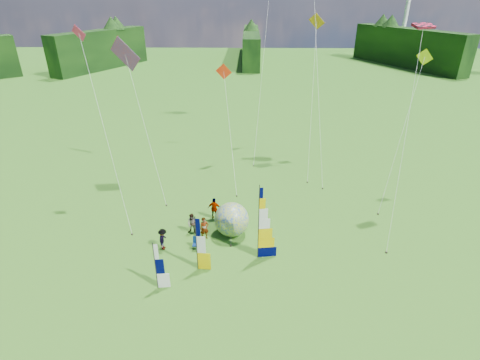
{
  "coord_description": "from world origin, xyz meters",
  "views": [
    {
      "loc": [
        -0.48,
        -17.85,
        16.57
      ],
      "look_at": [
        -1.0,
        4.0,
        5.5
      ],
      "focal_mm": 28.0,
      "sensor_mm": 36.0,
      "label": 1
    }
  ],
  "objects_px": {
    "feather_banner_main": "(259,224)",
    "spectator_d": "(214,209)",
    "spectator_b": "(192,224)",
    "spectator_c": "(163,239)",
    "bol_inflatable": "(232,219)",
    "side_banner_left": "(197,245)",
    "spectator_a": "(204,228)",
    "kite_whale": "(317,47)",
    "side_banner_far": "(155,267)",
    "camp_chair": "(196,244)"
  },
  "relations": [
    {
      "from": "spectator_a",
      "to": "spectator_b",
      "type": "relative_size",
      "value": 1.07
    },
    {
      "from": "spectator_b",
      "to": "spectator_d",
      "type": "xyz_separation_m",
      "value": [
        1.5,
        2.09,
        0.09
      ]
    },
    {
      "from": "bol_inflatable",
      "to": "spectator_c",
      "type": "relative_size",
      "value": 1.58
    },
    {
      "from": "spectator_a",
      "to": "spectator_d",
      "type": "xyz_separation_m",
      "value": [
        0.51,
        2.75,
        0.04
      ]
    },
    {
      "from": "side_banner_left",
      "to": "spectator_a",
      "type": "bearing_deg",
      "value": 92.47
    },
    {
      "from": "spectator_b",
      "to": "spectator_d",
      "type": "distance_m",
      "value": 2.57
    },
    {
      "from": "spectator_b",
      "to": "spectator_c",
      "type": "bearing_deg",
      "value": -118.1
    },
    {
      "from": "spectator_d",
      "to": "side_banner_far",
      "type": "bearing_deg",
      "value": 77.05
    },
    {
      "from": "spectator_c",
      "to": "spectator_d",
      "type": "height_order",
      "value": "spectator_d"
    },
    {
      "from": "bol_inflatable",
      "to": "side_banner_far",
      "type": "bearing_deg",
      "value": -126.37
    },
    {
      "from": "feather_banner_main",
      "to": "spectator_b",
      "type": "distance_m",
      "value": 5.96
    },
    {
      "from": "side_banner_left",
      "to": "camp_chair",
      "type": "bearing_deg",
      "value": 103.91
    },
    {
      "from": "bol_inflatable",
      "to": "feather_banner_main",
      "type": "bearing_deg",
      "value": -55.15
    },
    {
      "from": "side_banner_left",
      "to": "bol_inflatable",
      "type": "height_order",
      "value": "side_banner_left"
    },
    {
      "from": "bol_inflatable",
      "to": "spectator_d",
      "type": "distance_m",
      "value": 2.61
    },
    {
      "from": "spectator_d",
      "to": "camp_chair",
      "type": "distance_m",
      "value": 4.21
    },
    {
      "from": "bol_inflatable",
      "to": "spectator_b",
      "type": "distance_m",
      "value": 3.01
    },
    {
      "from": "camp_chair",
      "to": "kite_whale",
      "type": "bearing_deg",
      "value": 56.98
    },
    {
      "from": "spectator_c",
      "to": "bol_inflatable",
      "type": "bearing_deg",
      "value": -63.96
    },
    {
      "from": "bol_inflatable",
      "to": "camp_chair",
      "type": "relative_size",
      "value": 2.72
    },
    {
      "from": "spectator_a",
      "to": "feather_banner_main",
      "type": "bearing_deg",
      "value": -47.89
    },
    {
      "from": "spectator_a",
      "to": "spectator_c",
      "type": "relative_size",
      "value": 1.09
    },
    {
      "from": "feather_banner_main",
      "to": "kite_whale",
      "type": "bearing_deg",
      "value": 62.8
    },
    {
      "from": "spectator_a",
      "to": "spectator_b",
      "type": "height_order",
      "value": "spectator_a"
    },
    {
      "from": "spectator_a",
      "to": "spectator_d",
      "type": "distance_m",
      "value": 2.8
    },
    {
      "from": "side_banner_far",
      "to": "spectator_a",
      "type": "height_order",
      "value": "side_banner_far"
    },
    {
      "from": "spectator_b",
      "to": "spectator_c",
      "type": "xyz_separation_m",
      "value": [
        -1.82,
        -1.98,
        -0.02
      ]
    },
    {
      "from": "kite_whale",
      "to": "bol_inflatable",
      "type": "bearing_deg",
      "value": -115.94
    },
    {
      "from": "spectator_a",
      "to": "kite_whale",
      "type": "height_order",
      "value": "kite_whale"
    },
    {
      "from": "side_banner_left",
      "to": "camp_chair",
      "type": "relative_size",
      "value": 4.16
    },
    {
      "from": "spectator_c",
      "to": "spectator_d",
      "type": "bearing_deg",
      "value": -35.25
    },
    {
      "from": "side_banner_left",
      "to": "spectator_b",
      "type": "xyz_separation_m",
      "value": [
        -0.9,
        4.1,
        -1.15
      ]
    },
    {
      "from": "spectator_d",
      "to": "spectator_c",
      "type": "bearing_deg",
      "value": 57.54
    },
    {
      "from": "side_banner_left",
      "to": "spectator_c",
      "type": "xyz_separation_m",
      "value": [
        -2.72,
        2.13,
        -1.16
      ]
    },
    {
      "from": "side_banner_far",
      "to": "spectator_d",
      "type": "height_order",
      "value": "side_banner_far"
    },
    {
      "from": "side_banner_far",
      "to": "camp_chair",
      "type": "distance_m",
      "value": 4.55
    },
    {
      "from": "side_banner_far",
      "to": "spectator_a",
      "type": "relative_size",
      "value": 1.85
    },
    {
      "from": "side_banner_left",
      "to": "bol_inflatable",
      "type": "distance_m",
      "value": 4.62
    },
    {
      "from": "bol_inflatable",
      "to": "spectator_b",
      "type": "xyz_separation_m",
      "value": [
        -2.98,
        0.03,
        -0.46
      ]
    },
    {
      "from": "bol_inflatable",
      "to": "spectator_d",
      "type": "height_order",
      "value": "bol_inflatable"
    },
    {
      "from": "side_banner_left",
      "to": "spectator_c",
      "type": "bearing_deg",
      "value": 145.88
    },
    {
      "from": "camp_chair",
      "to": "spectator_c",
      "type": "bearing_deg",
      "value": 179.45
    },
    {
      "from": "side_banner_far",
      "to": "camp_chair",
      "type": "xyz_separation_m",
      "value": [
        1.9,
        3.96,
        -1.18
      ]
    },
    {
      "from": "side_banner_left",
      "to": "camp_chair",
      "type": "distance_m",
      "value": 2.63
    },
    {
      "from": "spectator_a",
      "to": "side_banner_far",
      "type": "bearing_deg",
      "value": -133.39
    },
    {
      "from": "spectator_a",
      "to": "spectator_b",
      "type": "distance_m",
      "value": 1.19
    },
    {
      "from": "feather_banner_main",
      "to": "spectator_d",
      "type": "relative_size",
      "value": 2.94
    },
    {
      "from": "feather_banner_main",
      "to": "side_banner_left",
      "type": "relative_size",
      "value": 1.38
    },
    {
      "from": "side_banner_left",
      "to": "spectator_c",
      "type": "height_order",
      "value": "side_banner_left"
    },
    {
      "from": "kite_whale",
      "to": "spectator_d",
      "type": "bearing_deg",
      "value": -124.94
    }
  ]
}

